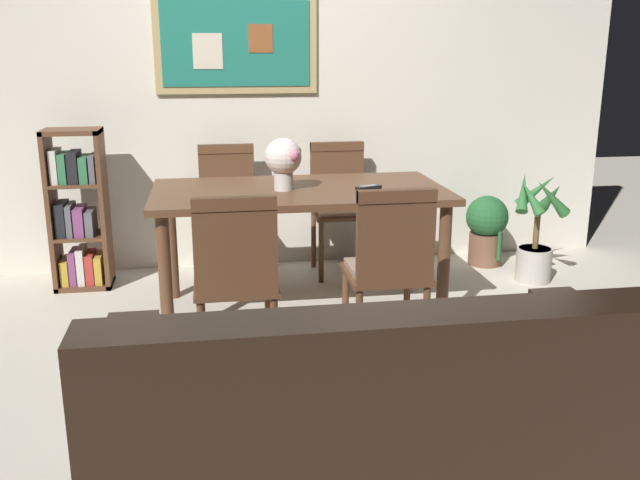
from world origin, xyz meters
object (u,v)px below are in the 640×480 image
dining_chair_near_left (236,270)px  leather_couch (377,435)px  tv_remote (369,188)px  bookshelf (78,215)px  potted_ivy (487,227)px  flower_vase (284,159)px  dining_chair_far_left (228,201)px  dining_chair_near_right (390,260)px  dining_chair_far_right (339,197)px  potted_palm (536,237)px  dining_table (300,204)px

dining_chair_near_left → leather_couch: size_ratio=0.51×
tv_remote → bookshelf: bearing=156.1°
leather_couch → bookshelf: (-1.37, 2.64, 0.18)m
dining_chair_near_left → potted_ivy: (1.89, 1.53, -0.26)m
potted_ivy → flower_vase: flower_vase is taller
potted_ivy → leather_couch: bearing=-118.9°
dining_chair_far_left → dining_chair_near_right: size_ratio=1.00×
dining_chair_far_left → dining_chair_far_right: size_ratio=1.00×
dining_chair_far_right → potted_ivy: bearing=-2.0°
dining_chair_near_left → flower_vase: bearing=67.7°
dining_chair_far_left → dining_chair_near_left: bearing=-90.6°
leather_couch → flower_vase: 2.02m
leather_couch → dining_chair_near_right: bearing=73.6°
tv_remote → dining_chair_far_right: bearing=90.5°
potted_ivy → potted_palm: potted_palm is taller
dining_chair_far_right → tv_remote: dining_chair_far_right is taller
dining_table → dining_chair_far_right: dining_chair_far_right is taller
dining_chair_far_left → dining_chair_near_right: 1.69m
tv_remote → dining_chair_far_left: bearing=132.6°
leather_couch → potted_ivy: size_ratio=3.50×
dining_chair_far_right → bookshelf: 1.76m
bookshelf → potted_ivy: (2.85, 0.04, -0.21)m
dining_chair_near_right → flower_vase: flower_vase is taller
dining_table → leather_couch: 1.99m
dining_chair_near_right → potted_palm: size_ratio=1.21×
potted_ivy → flower_vase: 1.86m
dining_table → tv_remote: tv_remote is taller
dining_chair_far_left → dining_chair_far_right: (0.78, 0.00, 0.00)m
dining_chair_far_left → leather_couch: size_ratio=0.51×
dining_table → dining_chair_near_right: dining_chair_near_right is taller
dining_chair_near_right → bookshelf: bookshelf is taller
dining_chair_near_right → leather_couch: dining_chair_near_right is taller
dining_chair_near_left → tv_remote: (0.80, 0.71, 0.23)m
dining_chair_near_right → dining_chair_far_right: size_ratio=1.00×
leather_couch → potted_palm: leather_couch is taller
dining_chair_near_right → dining_chair_far_right: (0.04, 1.53, 0.00)m
flower_vase → dining_table: bearing=18.6°
potted_ivy → tv_remote: (-1.08, -0.82, 0.49)m
dining_chair_far_left → leather_couch: (0.39, -2.72, -0.23)m
leather_couch → tv_remote: (0.39, 1.86, 0.46)m
bookshelf → dining_chair_near_left: bearing=-57.2°
potted_palm → tv_remote: size_ratio=4.66×
dining_chair_far_right → dining_table: bearing=-116.6°
leather_couch → dining_chair_near_left: bearing=109.6°
potted_palm → tv_remote: tv_remote is taller
bookshelf → flower_vase: 1.54m
bookshelf → potted_ivy: size_ratio=2.04×
dining_table → leather_couch: leather_couch is taller
tv_remote → dining_chair_near_right: bearing=-93.7°
dining_table → dining_chair_near_left: bearing=-117.0°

